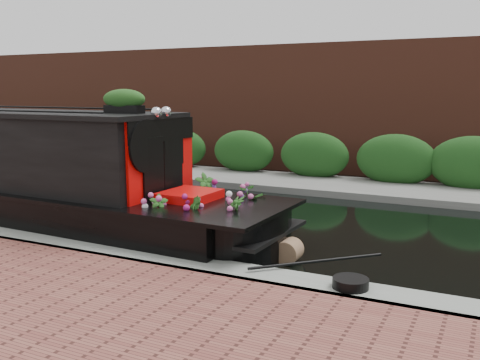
% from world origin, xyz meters
% --- Properties ---
extents(ground, '(80.00, 80.00, 0.00)m').
position_xyz_m(ground, '(0.00, 0.00, 0.00)').
color(ground, black).
rests_on(ground, ground).
extents(near_bank_coping, '(40.00, 0.60, 0.50)m').
position_xyz_m(near_bank_coping, '(0.00, -3.30, 0.00)').
color(near_bank_coping, gray).
rests_on(near_bank_coping, ground).
extents(far_bank_path, '(40.00, 2.40, 0.34)m').
position_xyz_m(far_bank_path, '(0.00, 4.20, 0.00)').
color(far_bank_path, slate).
rests_on(far_bank_path, ground).
extents(far_hedge, '(40.00, 1.10, 2.80)m').
position_xyz_m(far_hedge, '(0.00, 5.10, 0.00)').
color(far_hedge, '#1A4316').
rests_on(far_hedge, ground).
extents(far_brick_wall, '(40.00, 1.00, 8.00)m').
position_xyz_m(far_brick_wall, '(0.00, 7.20, 0.00)').
color(far_brick_wall, brown).
rests_on(far_brick_wall, ground).
extents(rope_fender, '(0.36, 0.35, 0.36)m').
position_xyz_m(rope_fender, '(2.09, -2.02, 0.18)').
color(rope_fender, '#8A6548').
rests_on(rope_fender, ground).
extents(coiled_mooring_rope, '(0.43, 0.43, 0.12)m').
position_xyz_m(coiled_mooring_rope, '(3.35, -3.29, 0.31)').
color(coiled_mooring_rope, black).
rests_on(coiled_mooring_rope, near_bank_coping).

